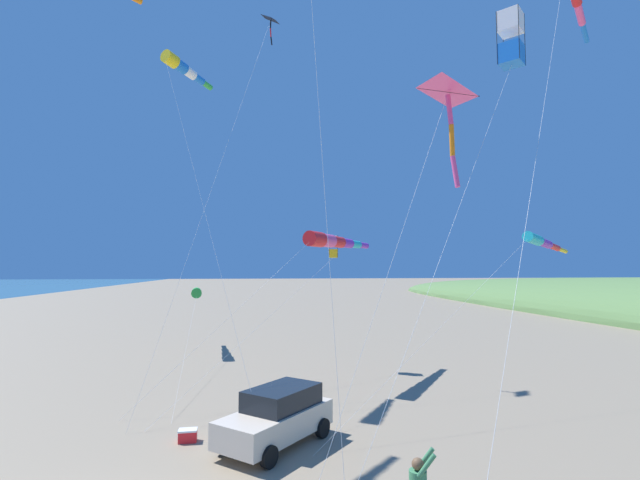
% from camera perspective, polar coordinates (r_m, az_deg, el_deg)
% --- Properties ---
extents(parked_car, '(4.29, 4.41, 1.85)m').
position_cam_1_polar(parked_car, '(16.39, -5.39, -21.27)').
color(parked_car, beige).
rests_on(parked_car, ground_plane).
extents(cooler_box, '(0.62, 0.42, 0.42)m').
position_cam_1_polar(cooler_box, '(17.39, -16.43, -22.67)').
color(cooler_box, red).
rests_on(cooler_box, ground_plane).
extents(kite_delta_rainbow_low_near, '(6.40, 11.24, 22.29)m').
position_cam_1_polar(kite_delta_rainbow_low_near, '(32.26, -6.27, 25.91)').
color(kite_delta_rainbow_low_near, black).
rests_on(kite_delta_rainbow_low_near, ground_plane).
extents(kite_windsock_checkered_midright, '(5.21, 11.88, 17.17)m').
position_cam_1_polar(kite_windsock_checkered_midright, '(26.81, -16.99, 20.10)').
color(kite_windsock_checkered_midright, yellow).
rests_on(kite_windsock_checkered_midright, ground_plane).
extents(kite_delta_small_distant, '(6.19, 4.41, 11.60)m').
position_cam_1_polar(kite_delta_small_distant, '(14.63, 16.03, 17.56)').
color(kite_delta_small_distant, '#EF4C93').
rests_on(kite_delta_small_distant, ground_plane).
extents(kite_box_yellow_midlevel, '(8.68, 6.71, 14.98)m').
position_cam_1_polar(kite_box_yellow_midlevel, '(18.63, 23.03, 22.41)').
color(kite_box_yellow_midlevel, white).
rests_on(kite_box_yellow_midlevel, ground_plane).
extents(kite_windsock_long_streamer_right, '(1.19, 19.43, 4.64)m').
position_cam_1_polar(kite_windsock_long_streamer_right, '(33.93, -15.38, -6.37)').
color(kite_windsock_long_streamer_right, green).
rests_on(kite_windsock_long_streamer_right, ground_plane).
extents(kite_windsock_red_high_left, '(17.21, 10.07, 7.76)m').
position_cam_1_polar(kite_windsock_red_high_left, '(26.48, 26.42, -0.30)').
color(kite_windsock_red_high_left, '#1EB7C6').
rests_on(kite_windsock_red_high_left, ground_plane).
extents(kite_box_green_low_center, '(9.33, 10.09, 8.01)m').
position_cam_1_polar(kite_box_green_low_center, '(27.85, 1.68, -0.87)').
color(kite_box_green_low_center, white).
rests_on(kite_box_green_low_center, ground_plane).
extents(kite_windsock_long_streamer_left, '(12.74, 9.36, 7.89)m').
position_cam_1_polar(kite_windsock_long_streamer_left, '(25.20, 1.68, -0.19)').
color(kite_windsock_long_streamer_left, red).
rests_on(kite_windsock_long_streamer_left, ground_plane).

